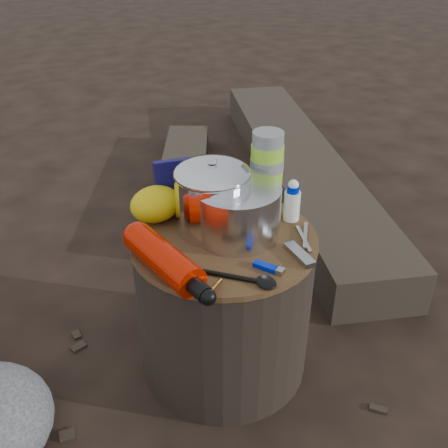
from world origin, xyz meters
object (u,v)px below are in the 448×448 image
camping_pot (213,196)px  travel_mug (222,183)px  log_main (299,167)px  fuel_bottle (164,259)px  stump (224,303)px  thermos (267,171)px

camping_pot → travel_mug: size_ratio=1.58×
log_main → fuel_bottle: size_ratio=6.42×
camping_pot → travel_mug: camping_pot is taller
log_main → camping_pot: 1.26m
travel_mug → stump: bearing=-121.3°
camping_pot → fuel_bottle: 0.23m
log_main → travel_mug: 1.12m
camping_pot → fuel_bottle: bearing=-152.7°
travel_mug → fuel_bottle: bearing=-144.8°
log_main → stump: bearing=-116.2°
log_main → thermos: bearing=-112.6°
travel_mug → thermos: bearing=-45.1°
log_main → camping_pot: size_ratio=10.42×
log_main → travel_mug: bearing=-119.4°
camping_pot → travel_mug: (0.10, 0.10, -0.03)m
stump → fuel_bottle: fuel_bottle is taller
stump → log_main: stump is taller
thermos → travel_mug: 0.13m
fuel_bottle → thermos: size_ratio=1.40×
stump → camping_pot: camping_pot is taller
camping_pot → fuel_bottle: (-0.20, -0.10, -0.06)m
stump → fuel_bottle: size_ratio=1.54×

